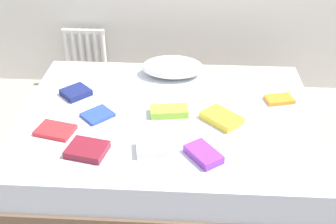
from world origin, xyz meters
TOP-DOWN VIEW (x-y plane):
  - ground_plane at (0.00, 0.00)m, footprint 8.00×8.00m
  - bed at (0.00, 0.00)m, footprint 2.00×1.50m
  - radiator at (-0.84, 1.20)m, footprint 0.39×0.04m
  - pillow at (0.01, 0.54)m, footprint 0.47×0.30m
  - textbook_purple at (0.23, -0.44)m, footprint 0.24×0.25m
  - textbook_yellow at (0.35, -0.07)m, footprint 0.29×0.29m
  - textbook_lime at (0.01, -0.01)m, footprint 0.26×0.16m
  - textbook_blue at (-0.46, -0.06)m, footprint 0.24×0.24m
  - textbook_maroon at (-0.44, -0.44)m, footprint 0.25×0.22m
  - textbook_navy at (-0.66, 0.20)m, footprint 0.24×0.24m
  - textbook_white at (-0.07, -0.40)m, footprint 0.20×0.18m
  - textbook_red at (-0.68, -0.25)m, footprint 0.26×0.21m
  - textbook_orange at (0.77, 0.20)m, footprint 0.21×0.16m

SIDE VIEW (x-z plane):
  - ground_plane at x=0.00m, z-range 0.00..0.00m
  - bed at x=0.00m, z-range 0.00..0.50m
  - radiator at x=-0.84m, z-range 0.12..0.59m
  - textbook_blue at x=-0.46m, z-range 0.50..0.52m
  - textbook_orange at x=0.77m, z-range 0.50..0.53m
  - textbook_red at x=-0.68m, z-range 0.50..0.53m
  - textbook_navy at x=-0.66m, z-range 0.50..0.54m
  - textbook_maroon at x=-0.44m, z-range 0.50..0.54m
  - textbook_yellow at x=0.35m, z-range 0.50..0.55m
  - textbook_purple at x=0.23m, z-range 0.50..0.55m
  - textbook_lime at x=0.01m, z-range 0.50..0.55m
  - textbook_white at x=-0.07m, z-range 0.50..0.55m
  - pillow at x=0.01m, z-range 0.50..0.64m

